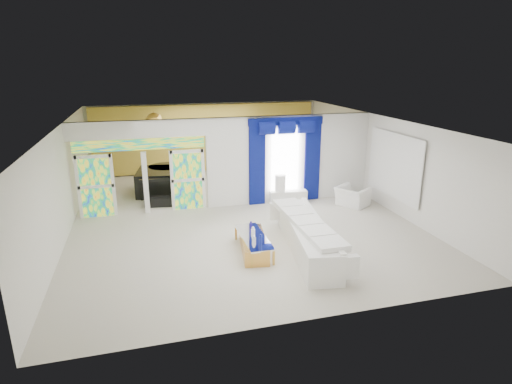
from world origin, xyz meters
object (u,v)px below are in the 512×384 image
object	(u,v)px
armchair	(352,196)
grand_piano	(156,181)
console_table	(288,196)
white_sofa	(307,237)
coffee_table	(254,244)

from	to	relation	value
armchair	grand_piano	size ratio (longest dim) A/B	0.58
armchair	console_table	bearing A→B (deg)	34.46
white_sofa	coffee_table	distance (m)	1.39
white_sofa	armchair	distance (m)	4.10
console_table	grand_piano	size ratio (longest dim) A/B	0.75
coffee_table	grand_piano	size ratio (longest dim) A/B	1.06
white_sofa	grand_piano	bearing A→B (deg)	128.43
console_table	armchair	size ratio (longest dim) A/B	1.28
white_sofa	console_table	bearing A→B (deg)	86.41
white_sofa	console_table	size ratio (longest dim) A/B	3.06
white_sofa	console_table	distance (m)	3.94
armchair	grand_piano	distance (m)	7.18
console_table	grand_piano	world-z (taller)	grand_piano
console_table	grand_piano	distance (m)	5.00
console_table	coffee_table	bearing A→B (deg)	-121.80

